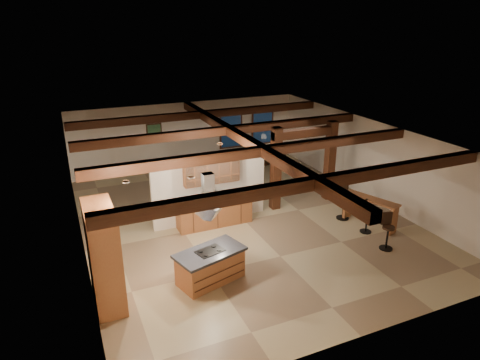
% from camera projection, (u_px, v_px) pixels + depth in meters
% --- Properties ---
extents(ground, '(12.00, 12.00, 0.00)m').
position_uv_depth(ground, '(244.00, 220.00, 14.11)').
color(ground, tan).
rests_on(ground, ground).
extents(room_walls, '(12.00, 12.00, 12.00)m').
position_uv_depth(room_walls, '(244.00, 170.00, 13.48)').
color(room_walls, white).
rests_on(room_walls, ground).
extents(ceiling_beams, '(10.00, 12.00, 0.28)m').
position_uv_depth(ceiling_beams, '(245.00, 140.00, 13.13)').
color(ceiling_beams, '#36160D').
rests_on(ceiling_beams, room_walls).
extents(timber_posts, '(2.50, 0.30, 2.90)m').
position_uv_depth(timber_posts, '(304.00, 156.00, 14.85)').
color(timber_posts, '#36160D').
rests_on(timber_posts, ground).
extents(partition_wall, '(3.80, 0.18, 2.20)m').
position_uv_depth(partition_wall, '(210.00, 189.00, 13.77)').
color(partition_wall, white).
rests_on(partition_wall, ground).
extents(pantry_cabinet, '(0.67, 1.60, 2.40)m').
position_uv_depth(pantry_cabinet, '(104.00, 256.00, 9.70)').
color(pantry_cabinet, '#A16334').
rests_on(pantry_cabinet, ground).
extents(back_counter, '(2.50, 0.66, 0.94)m').
position_uv_depth(back_counter, '(214.00, 211.00, 13.66)').
color(back_counter, '#A16334').
rests_on(back_counter, ground).
extents(upper_display_cabinet, '(1.80, 0.36, 0.95)m').
position_uv_depth(upper_display_cabinet, '(211.00, 169.00, 13.34)').
color(upper_display_cabinet, '#A16334').
rests_on(upper_display_cabinet, partition_wall).
extents(range_hood, '(1.10, 1.10, 1.40)m').
position_uv_depth(range_hood, '(209.00, 217.00, 10.27)').
color(range_hood, silver).
rests_on(range_hood, room_walls).
extents(back_windows, '(2.70, 0.07, 1.70)m').
position_uv_depth(back_windows, '(247.00, 128.00, 19.70)').
color(back_windows, '#36160D').
rests_on(back_windows, room_walls).
extents(framed_art, '(0.65, 0.05, 0.85)m').
position_uv_depth(framed_art, '(154.00, 133.00, 18.02)').
color(framed_art, '#36160D').
rests_on(framed_art, room_walls).
extents(recessed_cans, '(3.16, 2.46, 0.03)m').
position_uv_depth(recessed_cans, '(183.00, 166.00, 10.48)').
color(recessed_cans, silver).
rests_on(recessed_cans, room_walls).
extents(kitchen_island, '(1.91, 1.36, 0.86)m').
position_uv_depth(kitchen_island, '(210.00, 266.00, 10.75)').
color(kitchen_island, '#A16334').
rests_on(kitchen_island, ground).
extents(dining_table, '(1.83, 1.35, 0.58)m').
position_uv_depth(dining_table, '(222.00, 185.00, 16.35)').
color(dining_table, '#3B1F0E').
rests_on(dining_table, ground).
extents(sofa, '(2.48, 1.59, 0.67)m').
position_uv_depth(sofa, '(254.00, 158.00, 19.30)').
color(sofa, black).
rests_on(sofa, ground).
extents(microwave, '(0.47, 0.38, 0.23)m').
position_uv_depth(microwave, '(210.00, 195.00, 13.40)').
color(microwave, silver).
rests_on(microwave, back_counter).
extents(bar_counter, '(1.06, 1.84, 0.94)m').
position_uv_depth(bar_counter, '(370.00, 207.00, 13.56)').
color(bar_counter, '#A16334').
rests_on(bar_counter, ground).
extents(side_table, '(0.54, 0.54, 0.61)m').
position_uv_depth(side_table, '(275.00, 154.00, 20.02)').
color(side_table, '#36160D').
rests_on(side_table, ground).
extents(table_lamp, '(0.28, 0.28, 0.33)m').
position_uv_depth(table_lamp, '(276.00, 143.00, 19.83)').
color(table_lamp, black).
rests_on(table_lamp, side_table).
extents(bar_stool_a, '(0.39, 0.41, 1.09)m').
position_uv_depth(bar_stool_a, '(387.00, 231.00, 12.22)').
color(bar_stool_a, black).
rests_on(bar_stool_a, ground).
extents(bar_stool_b, '(0.38, 0.39, 1.04)m').
position_uv_depth(bar_stool_b, '(366.00, 216.00, 13.19)').
color(bar_stool_b, black).
rests_on(bar_stool_b, ground).
extents(bar_stool_c, '(0.43, 0.45, 1.20)m').
position_uv_depth(bar_stool_c, '(343.00, 201.00, 14.08)').
color(bar_stool_c, black).
rests_on(bar_stool_c, ground).
extents(dining_chairs, '(2.19, 2.19, 1.30)m').
position_uv_depth(dining_chairs, '(221.00, 175.00, 16.22)').
color(dining_chairs, '#36160D').
rests_on(dining_chairs, ground).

